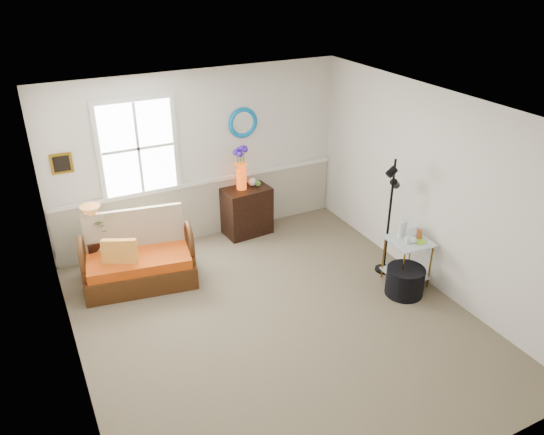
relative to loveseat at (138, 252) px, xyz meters
name	(u,v)px	position (x,y,z in m)	size (l,w,h in m)	color
floor	(277,322)	(1.25, -1.61, -0.47)	(4.50, 5.00, 0.01)	brown
ceiling	(278,113)	(1.25, -1.61, 2.13)	(4.50, 5.00, 0.01)	white
walls	(277,228)	(1.25, -1.61, 0.83)	(4.51, 5.01, 2.60)	beige
wainscot	(204,210)	(1.25, 0.87, -0.02)	(4.46, 0.02, 0.90)	#A49B83
chair_rail	(202,182)	(1.25, 0.86, 0.45)	(4.46, 0.04, 0.06)	silver
window	(138,148)	(0.35, 0.86, 1.13)	(1.14, 0.06, 1.44)	white
picture	(61,163)	(-0.67, 0.87, 1.08)	(0.28, 0.03, 0.28)	#B7871A
mirror	(243,123)	(1.95, 0.87, 1.28)	(0.47, 0.47, 0.07)	#0083BA
loveseat	(138,252)	(0.00, 0.00, 0.00)	(1.44, 0.82, 0.94)	#48280E
throw_pillow	(120,256)	(-0.25, -0.08, 0.06)	(0.44, 0.11, 0.44)	#C2531A
lamp_stand	(100,256)	(-0.44, 0.46, -0.19)	(0.32, 0.32, 0.56)	black
table_lamp	(93,223)	(-0.45, 0.47, 0.33)	(0.27, 0.27, 0.49)	#B26C2F
potted_plant	(105,227)	(-0.31, 0.45, 0.24)	(0.34, 0.37, 0.29)	#396929
cabinet	(247,211)	(1.88, 0.65, -0.09)	(0.72, 0.46, 0.77)	black
flower_vase	(241,168)	(1.82, 0.67, 0.64)	(0.20, 0.20, 0.68)	#DC450A
side_table	(406,262)	(3.20, -1.63, -0.14)	(0.52, 0.52, 0.66)	#A37421
tabletop_items	(412,231)	(3.25, -1.60, 0.30)	(0.37, 0.37, 0.22)	silver
floor_lamp	(389,218)	(3.14, -1.25, 0.37)	(0.24, 0.24, 1.67)	black
ottoman	(405,281)	(3.02, -1.83, -0.28)	(0.50, 0.50, 0.38)	black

